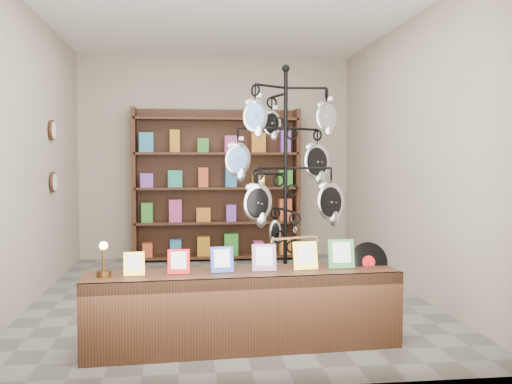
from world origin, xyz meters
TOP-DOWN VIEW (x-y plane):
  - ground at (0.00, 0.00)m, footprint 5.00×5.00m
  - room_envelope at (0.00, 0.00)m, footprint 5.00×5.00m
  - display_tree at (0.52, -0.55)m, footprint 1.24×1.22m
  - front_shelf at (-0.01, -1.68)m, footprint 2.44×0.64m
  - back_shelving at (0.00, 2.30)m, footprint 2.42×0.36m
  - wall_clocks at (-1.97, 0.80)m, footprint 0.03×0.24m

SIDE VIEW (x-z plane):
  - ground at x=0.00m, z-range 0.00..0.00m
  - front_shelf at x=-0.01m, z-range -0.13..0.73m
  - back_shelving at x=0.00m, z-range -0.07..2.13m
  - display_tree at x=0.52m, z-range 0.18..2.56m
  - wall_clocks at x=-1.97m, z-range 1.08..1.92m
  - room_envelope at x=0.00m, z-range -0.65..4.35m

